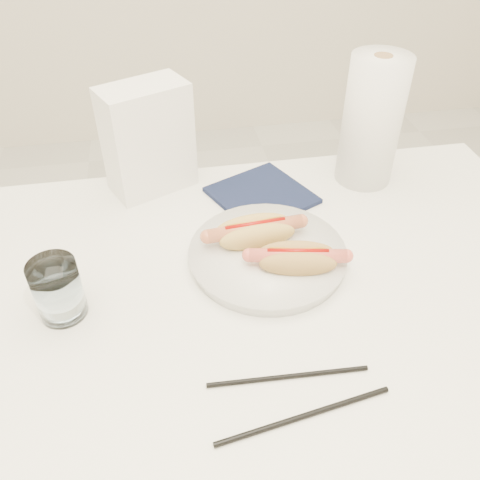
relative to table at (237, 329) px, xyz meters
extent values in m
cube|color=white|center=(0.00, 0.00, 0.04)|extent=(1.20, 0.80, 0.04)
cylinder|color=silver|center=(0.54, 0.34, -0.34)|extent=(0.04, 0.04, 0.71)
cylinder|color=white|center=(0.07, 0.09, 0.07)|extent=(0.31, 0.31, 0.02)
ellipsoid|color=#D9AF57|center=(0.05, 0.10, 0.10)|extent=(0.13, 0.04, 0.04)
ellipsoid|color=#D9AF57|center=(0.05, 0.13, 0.10)|extent=(0.13, 0.04, 0.04)
ellipsoid|color=#D9AF57|center=(0.05, 0.12, 0.09)|extent=(0.12, 0.06, 0.02)
cylinder|color=#CB6D47|center=(0.05, 0.12, 0.11)|extent=(0.16, 0.04, 0.02)
cylinder|color=#990A05|center=(0.05, 0.12, 0.12)|extent=(0.10, 0.02, 0.01)
ellipsoid|color=#BA8C48|center=(0.10, 0.03, 0.10)|extent=(0.13, 0.05, 0.04)
ellipsoid|color=#BA8C48|center=(0.11, 0.05, 0.10)|extent=(0.13, 0.05, 0.04)
ellipsoid|color=#BA8C48|center=(0.10, 0.04, 0.09)|extent=(0.12, 0.07, 0.02)
cylinder|color=#E46150|center=(0.10, 0.04, 0.11)|extent=(0.15, 0.05, 0.02)
cylinder|color=#990A05|center=(0.10, 0.04, 0.12)|extent=(0.10, 0.03, 0.01)
cylinder|color=white|center=(-0.26, 0.03, 0.11)|extent=(0.07, 0.07, 0.10)
cylinder|color=black|center=(0.05, -0.20, 0.06)|extent=(0.23, 0.04, 0.01)
cylinder|color=black|center=(0.04, -0.14, 0.06)|extent=(0.22, 0.02, 0.01)
cube|color=white|center=(-0.11, 0.35, 0.17)|extent=(0.18, 0.14, 0.21)
cube|color=#101733|center=(0.10, 0.27, 0.06)|extent=(0.22, 0.22, 0.01)
cylinder|color=white|center=(0.32, 0.30, 0.19)|extent=(0.14, 0.14, 0.25)
camera|label=1|loc=(-0.09, -0.52, 0.63)|focal=37.87mm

